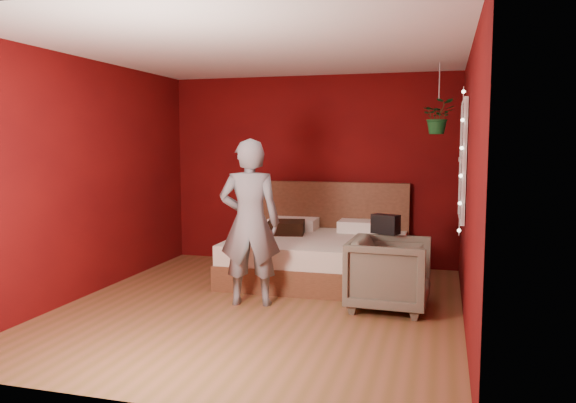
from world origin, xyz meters
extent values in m
plane|color=brown|center=(0.00, 0.00, 0.00)|extent=(4.50, 4.50, 0.00)
cube|color=#600A0A|center=(0.00, 2.26, 1.30)|extent=(4.00, 0.02, 2.60)
cube|color=#600A0A|center=(0.00, -2.26, 1.30)|extent=(4.00, 0.02, 2.60)
cube|color=#600A0A|center=(-2.01, 0.00, 1.30)|extent=(0.02, 4.50, 2.60)
cube|color=#600A0A|center=(2.01, 0.00, 1.30)|extent=(0.02, 4.50, 2.60)
cube|color=silver|center=(0.00, 0.00, 2.61)|extent=(4.00, 4.50, 0.02)
cube|color=white|center=(1.97, 0.90, 1.50)|extent=(0.04, 0.97, 1.27)
cube|color=black|center=(1.96, 0.90, 1.50)|extent=(0.02, 0.85, 1.15)
cube|color=white|center=(1.95, 0.90, 1.50)|extent=(0.03, 0.05, 1.15)
cube|color=white|center=(1.95, 0.90, 1.50)|extent=(0.03, 0.85, 0.05)
cylinder|color=silver|center=(1.94, 0.38, 1.50)|extent=(0.01, 0.01, 1.45)
sphere|color=#FFF2CC|center=(1.94, 0.38, 0.83)|extent=(0.04, 0.04, 0.04)
sphere|color=#FFF2CC|center=(1.94, 0.38, 1.09)|extent=(0.04, 0.04, 0.04)
sphere|color=#FFF2CC|center=(1.94, 0.38, 1.36)|extent=(0.04, 0.04, 0.04)
sphere|color=#FFF2CC|center=(1.94, 0.38, 1.63)|extent=(0.04, 0.04, 0.04)
sphere|color=#FFF2CC|center=(1.94, 0.38, 1.90)|extent=(0.04, 0.04, 0.04)
sphere|color=#FFF2CC|center=(1.94, 0.38, 2.17)|extent=(0.04, 0.04, 0.04)
cube|color=brown|center=(0.31, 1.31, 0.15)|extent=(2.09, 1.78, 0.29)
cube|color=white|center=(0.31, 1.31, 0.41)|extent=(2.05, 1.74, 0.23)
cube|color=brown|center=(0.31, 2.16, 0.58)|extent=(2.09, 0.08, 1.15)
cube|color=white|center=(-0.16, 1.91, 0.60)|extent=(0.63, 0.40, 0.15)
cube|color=white|center=(0.78, 1.91, 0.60)|extent=(0.63, 0.40, 0.15)
imported|color=slate|center=(-0.14, 0.08, 0.86)|extent=(0.70, 0.54, 1.73)
imported|color=#6A6453|center=(1.27, 0.30, 0.37)|extent=(0.83, 0.81, 0.73)
cube|color=black|center=(1.20, 0.57, 0.83)|extent=(0.32, 0.24, 0.20)
cube|color=black|center=(-0.15, 1.50, 0.60)|extent=(0.53, 0.53, 0.16)
cylinder|color=silver|center=(1.70, 1.43, 2.39)|extent=(0.01, 0.01, 0.42)
imported|color=#1A5B23|center=(1.70, 1.43, 1.98)|extent=(0.38, 0.34, 0.40)
camera|label=1|loc=(1.78, -5.35, 1.69)|focal=35.00mm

